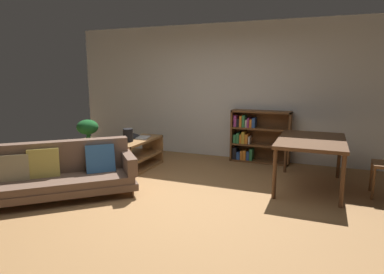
# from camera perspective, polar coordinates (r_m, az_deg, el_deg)

# --- Properties ---
(ground_plane) EXTENTS (8.16, 8.16, 0.00)m
(ground_plane) POSITION_cam_1_polar(r_m,az_deg,el_deg) (4.64, -4.09, -10.77)
(ground_plane) COLOR #9E7042
(back_wall_panel) EXTENTS (6.80, 0.10, 2.70)m
(back_wall_panel) POSITION_cam_1_polar(r_m,az_deg,el_deg) (6.86, 5.76, 7.77)
(back_wall_panel) COLOR silver
(back_wall_panel) RESTS_ON ground_plane
(fabric_couch) EXTENTS (2.00, 1.91, 0.76)m
(fabric_couch) POSITION_cam_1_polar(r_m,az_deg,el_deg) (5.02, -21.82, -5.72)
(fabric_couch) COLOR #56351E
(fabric_couch) RESTS_ON ground_plane
(media_console) EXTENTS (0.44, 1.18, 0.55)m
(media_console) POSITION_cam_1_polar(r_m,az_deg,el_deg) (6.08, -9.36, -3.05)
(media_console) COLOR olive
(media_console) RESTS_ON ground_plane
(open_laptop) EXTENTS (0.47, 0.40, 0.07)m
(open_laptop) POSITION_cam_1_polar(r_m,az_deg,el_deg) (6.18, -9.07, 0.06)
(open_laptop) COLOR silver
(open_laptop) RESTS_ON media_console
(desk_speaker) EXTENTS (0.17, 0.17, 0.22)m
(desk_speaker) POSITION_cam_1_polar(r_m,az_deg,el_deg) (5.86, -10.96, 0.32)
(desk_speaker) COLOR black
(desk_speaker) RESTS_ON media_console
(potted_floor_plant) EXTENTS (0.40, 0.39, 0.89)m
(potted_floor_plant) POSITION_cam_1_polar(r_m,az_deg,el_deg) (6.39, -17.42, -0.52)
(potted_floor_plant) COLOR #9E9389
(potted_floor_plant) RESTS_ON ground_plane
(dining_table) EXTENTS (0.96, 1.45, 0.75)m
(dining_table) POSITION_cam_1_polar(r_m,az_deg,el_deg) (5.26, 19.84, -1.05)
(dining_table) COLOR #56351E
(dining_table) RESTS_ON ground_plane
(bookshelf) EXTENTS (1.14, 0.30, 1.01)m
(bookshelf) POSITION_cam_1_polar(r_m,az_deg,el_deg) (6.62, 10.95, 0.05)
(bookshelf) COLOR brown
(bookshelf) RESTS_ON ground_plane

